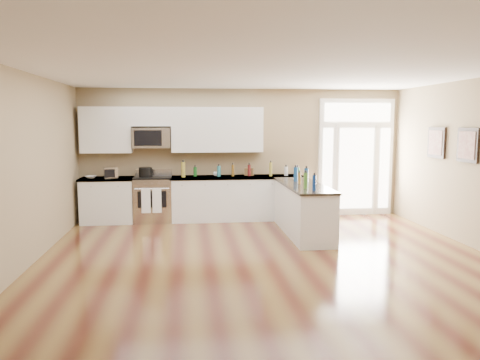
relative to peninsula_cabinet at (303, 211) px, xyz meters
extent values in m
plane|color=#4B2015|center=(-0.93, -2.24, -0.43)|extent=(8.00, 8.00, 0.00)
plane|color=#907D5B|center=(-0.93, 1.76, 0.97)|extent=(7.00, 0.00, 7.00)
plane|color=#907D5B|center=(-0.93, -6.24, 0.97)|extent=(7.00, 0.00, 7.00)
plane|color=#907D5B|center=(-4.42, -2.24, 0.97)|extent=(0.00, 8.00, 8.00)
plane|color=white|center=(-0.93, -2.24, 2.37)|extent=(8.00, 8.00, 0.00)
cube|color=silver|center=(-3.80, 1.45, 0.02)|extent=(1.06, 0.62, 0.90)
cube|color=black|center=(-3.80, 1.45, -0.38)|extent=(1.02, 0.52, 0.10)
cube|color=black|center=(-3.80, 1.45, 0.49)|extent=(1.10, 0.66, 0.04)
cube|color=silver|center=(-1.08, 1.45, 0.02)|extent=(2.81, 0.62, 0.90)
cube|color=black|center=(-1.08, 1.45, -0.38)|extent=(2.77, 0.52, 0.10)
cube|color=black|center=(-1.08, 1.45, 0.49)|extent=(2.85, 0.66, 0.04)
cube|color=silver|center=(0.00, 0.00, 0.02)|extent=(0.65, 2.28, 0.90)
cube|color=black|center=(0.00, 0.00, -0.38)|extent=(0.61, 2.18, 0.10)
cube|color=black|center=(0.00, 0.00, 0.49)|extent=(0.69, 2.32, 0.04)
cube|color=silver|center=(-3.81, 1.59, 1.49)|extent=(1.04, 0.33, 0.95)
cube|color=silver|center=(-1.50, 1.59, 1.49)|extent=(1.94, 0.33, 0.95)
cube|color=silver|center=(-2.88, 1.59, 1.77)|extent=(0.82, 0.33, 0.40)
cube|color=silver|center=(-2.88, 1.56, 1.33)|extent=(0.78, 0.40, 0.42)
cube|color=black|center=(-2.94, 1.35, 1.33)|extent=(0.56, 0.01, 0.32)
cube|color=white|center=(1.62, 1.72, 0.87)|extent=(1.70, 0.08, 2.60)
cube|color=white|center=(1.62, 1.67, 0.62)|extent=(0.78, 0.02, 1.80)
cube|color=white|center=(0.96, 1.67, 0.62)|extent=(0.22, 0.02, 1.80)
cube|color=white|center=(2.28, 1.67, 0.62)|extent=(0.22, 0.02, 1.80)
cube|color=white|center=(1.62, 1.67, 1.87)|extent=(1.50, 0.02, 0.40)
cube|color=black|center=(2.54, -0.04, 1.27)|extent=(0.04, 0.58, 0.58)
cube|color=brown|center=(2.52, -0.04, 1.27)|extent=(0.01, 0.46, 0.46)
cube|color=black|center=(2.54, -1.04, 1.27)|extent=(0.04, 0.58, 0.58)
cube|color=brown|center=(2.52, -1.04, 1.27)|extent=(0.01, 0.46, 0.46)
cube|color=silver|center=(-2.86, 1.45, 0.03)|extent=(0.78, 0.64, 0.92)
cube|color=black|center=(-2.86, 1.45, 0.50)|extent=(0.78, 0.60, 0.03)
cube|color=silver|center=(-2.86, 1.75, 0.58)|extent=(0.78, 0.04, 0.14)
cube|color=black|center=(-2.86, 1.12, 0.09)|extent=(0.58, 0.01, 0.34)
cylinder|color=silver|center=(-2.86, 1.10, 0.31)|extent=(0.70, 0.02, 0.02)
cube|color=white|center=(-2.98, 1.09, 0.07)|extent=(0.18, 0.02, 0.50)
cube|color=white|center=(-2.76, 1.09, 0.07)|extent=(0.18, 0.02, 0.50)
cylinder|color=black|center=(-3.01, 1.46, 0.62)|extent=(0.33, 0.33, 0.21)
cube|color=silver|center=(-3.71, 1.34, 0.62)|extent=(0.32, 0.28, 0.23)
cube|color=brown|center=(-0.81, 1.58, 0.58)|extent=(0.22, 0.18, 0.16)
imported|color=white|center=(-4.11, 1.40, 0.53)|extent=(0.27, 0.27, 0.05)
imported|color=white|center=(0.00, 0.54, 0.53)|extent=(0.20, 0.20, 0.05)
imported|color=white|center=(-1.54, 1.53, 0.55)|extent=(0.14, 0.14, 0.09)
cylinder|color=#19591E|center=(0.06, 0.76, 0.63)|extent=(0.09, 0.09, 0.25)
cylinder|color=navy|center=(0.00, -0.19, 0.66)|extent=(0.07, 0.07, 0.32)
cylinder|color=brown|center=(-0.05, 0.11, 0.61)|extent=(0.06, 0.06, 0.21)
cylinder|color=olive|center=(-2.23, 1.38, 0.66)|extent=(0.08, 0.08, 0.32)
cylinder|color=#26727F|center=(-1.48, 1.43, 0.62)|extent=(0.07, 0.07, 0.22)
cylinder|color=#591919|center=(-0.83, 1.44, 0.63)|extent=(0.07, 0.07, 0.24)
cylinder|color=#B2B2B7|center=(-0.03, 1.44, 0.60)|extent=(0.08, 0.08, 0.19)
cylinder|color=navy|center=(-0.03, -0.84, 0.64)|extent=(0.06, 0.06, 0.26)
cylinder|color=#3F7226|center=(-0.10, -0.54, 0.64)|extent=(0.07, 0.07, 0.27)
cylinder|color=#19591E|center=(-1.98, 1.50, 0.60)|extent=(0.07, 0.07, 0.20)
cylinder|color=navy|center=(-0.04, 0.46, 0.64)|extent=(0.08, 0.08, 0.27)
cylinder|color=brown|center=(-1.18, 1.45, 0.63)|extent=(0.06, 0.06, 0.24)
cylinder|color=olive|center=(-0.38, 1.36, 0.65)|extent=(0.06, 0.06, 0.29)
camera|label=1|loc=(-2.13, -8.40, 1.64)|focal=35.00mm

